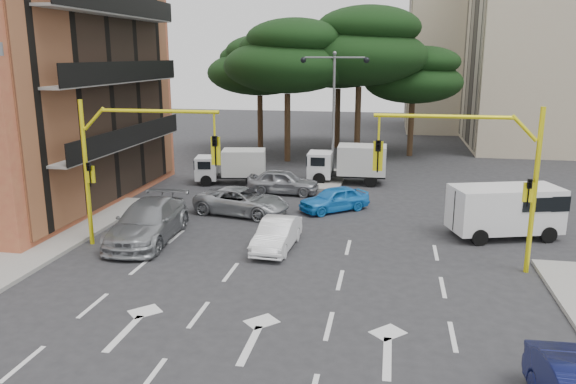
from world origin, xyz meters
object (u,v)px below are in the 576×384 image
(car_white_hatch, at_px, (277,234))
(car_silver_cross_b, at_px, (283,182))
(signal_mast_left, at_px, (126,154))
(van_white, at_px, (505,212))
(signal_mast_right, at_px, (483,166))
(box_truck_b, at_px, (348,164))
(street_lamp_center, at_px, (334,93))
(car_blue_compact, at_px, (334,199))
(car_silver_cross_a, at_px, (242,201))
(box_truck_a, at_px, (231,167))
(car_silver_wagon, at_px, (148,222))

(car_white_hatch, bearing_deg, car_silver_cross_b, 102.69)
(signal_mast_left, height_order, car_white_hatch, signal_mast_left)
(van_white, bearing_deg, signal_mast_right, -39.46)
(signal_mast_right, relative_size, van_white, 1.32)
(box_truck_b, bearing_deg, street_lamp_center, 58.81)
(car_blue_compact, relative_size, car_silver_cross_a, 0.77)
(street_lamp_center, distance_m, car_silver_cross_b, 6.61)
(signal_mast_right, relative_size, box_truck_a, 1.40)
(street_lamp_center, bearing_deg, signal_mast_left, -115.91)
(street_lamp_center, height_order, box_truck_a, street_lamp_center)
(car_silver_wagon, xyz_separation_m, box_truck_b, (7.43, 12.57, 0.36))
(signal_mast_right, xyz_separation_m, van_white, (1.70, 4.14, -2.75))
(car_silver_wagon, distance_m, van_white, 15.31)
(car_silver_cross_b, xyz_separation_m, box_truck_a, (-3.59, 1.93, 0.36))
(box_truck_a, bearing_deg, signal_mast_right, -143.40)
(box_truck_b, bearing_deg, signal_mast_left, 148.96)
(car_silver_cross_b, bearing_deg, car_silver_wagon, 157.92)
(signal_mast_left, distance_m, car_silver_wagon, 3.20)
(car_white_hatch, relative_size, van_white, 0.82)
(signal_mast_left, distance_m, box_truck_a, 12.36)
(box_truck_a, bearing_deg, van_white, -128.73)
(signal_mast_right, height_order, box_truck_a, signal_mast_right)
(car_silver_cross_b, bearing_deg, box_truck_b, -43.50)
(car_silver_cross_a, bearing_deg, box_truck_a, 31.87)
(car_blue_compact, xyz_separation_m, car_silver_wagon, (-7.29, -6.10, 0.20))
(street_lamp_center, relative_size, car_silver_cross_a, 1.64)
(street_lamp_center, height_order, box_truck_b, street_lamp_center)
(street_lamp_center, distance_m, car_blue_compact, 8.57)
(car_silver_cross_b, distance_m, box_truck_a, 4.10)
(street_lamp_center, relative_size, car_silver_cross_b, 1.91)
(street_lamp_center, xyz_separation_m, box_truck_a, (-6.00, -2.00, -4.38))
(street_lamp_center, xyz_separation_m, car_white_hatch, (-0.85, -13.19, -4.81))
(car_white_hatch, relative_size, car_blue_compact, 1.02)
(car_blue_compact, height_order, car_silver_cross_a, car_silver_cross_a)
(street_lamp_center, bearing_deg, car_silver_cross_a, -112.93)
(car_silver_cross_a, relative_size, box_truck_b, 0.98)
(car_silver_wagon, xyz_separation_m, car_silver_cross_a, (2.86, 4.66, -0.17))
(signal_mast_left, xyz_separation_m, box_truck_b, (7.78, 13.44, -2.70))
(street_lamp_center, xyz_separation_m, box_truck_b, (0.98, -0.57, -4.24))
(street_lamp_center, height_order, car_blue_compact, street_lamp_center)
(car_blue_compact, bearing_deg, car_silver_cross_b, -172.93)
(signal_mast_right, distance_m, car_white_hatch, 8.36)
(street_lamp_center, relative_size, car_blue_compact, 2.13)
(car_silver_cross_b, bearing_deg, street_lamp_center, -29.77)
(signal_mast_right, distance_m, car_silver_cross_b, 14.02)
(box_truck_b, bearing_deg, signal_mast_right, -157.52)
(signal_mast_left, xyz_separation_m, car_silver_wagon, (0.35, 0.87, -3.06))
(signal_mast_left, xyz_separation_m, car_silver_cross_b, (4.40, 10.08, -3.19))
(signal_mast_left, distance_m, car_silver_cross_b, 11.45)
(car_silver_cross_a, height_order, box_truck_a, box_truck_a)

